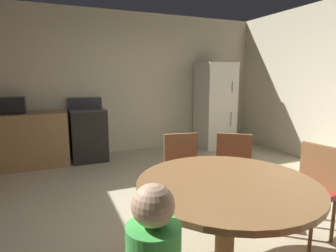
# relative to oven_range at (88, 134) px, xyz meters

# --- Properties ---
(ground_plane) EXTENTS (14.00, 14.00, 0.00)m
(ground_plane) POSITION_rel_oven_range_xyz_m (0.66, -2.70, -0.47)
(ground_plane) COLOR beige
(wall_back) EXTENTS (6.19, 0.12, 2.70)m
(wall_back) POSITION_rel_oven_range_xyz_m (0.66, 0.40, 0.88)
(wall_back) COLOR beige
(wall_back) RESTS_ON ground
(kitchen_counter) EXTENTS (1.79, 0.60, 0.90)m
(kitchen_counter) POSITION_rel_oven_range_xyz_m (-1.24, -0.00, -0.02)
(kitchen_counter) COLOR #9E754C
(kitchen_counter) RESTS_ON ground
(oven_range) EXTENTS (0.60, 0.60, 1.10)m
(oven_range) POSITION_rel_oven_range_xyz_m (0.00, 0.00, 0.00)
(oven_range) COLOR black
(oven_range) RESTS_ON ground
(refrigerator) EXTENTS (0.68, 0.68, 1.76)m
(refrigerator) POSITION_rel_oven_range_xyz_m (2.59, -0.05, 0.41)
(refrigerator) COLOR silver
(refrigerator) RESTS_ON ground
(microwave) EXTENTS (0.44, 0.32, 0.26)m
(microwave) POSITION_rel_oven_range_xyz_m (-1.18, -0.00, 0.56)
(microwave) COLOR black
(microwave) RESTS_ON kitchen_counter
(dining_table) EXTENTS (1.28, 1.28, 0.76)m
(dining_table) POSITION_rel_oven_range_xyz_m (0.53, -3.49, 0.14)
(dining_table) COLOR olive
(dining_table) RESTS_ON ground
(chair_east) EXTENTS (0.45, 0.45, 0.87)m
(chair_east) POSITION_rel_oven_range_xyz_m (1.56, -3.33, 0.03)
(chair_east) COLOR olive
(chair_east) RESTS_ON ground
(chair_northeast) EXTENTS (0.56, 0.56, 0.87)m
(chair_northeast) POSITION_rel_oven_range_xyz_m (1.18, -2.66, 0.03)
(chair_northeast) COLOR olive
(chair_northeast) RESTS_ON ground
(chair_north) EXTENTS (0.46, 0.46, 0.87)m
(chair_north) POSITION_rel_oven_range_xyz_m (0.69, -2.45, 0.03)
(chair_north) COLOR olive
(chair_north) RESTS_ON ground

